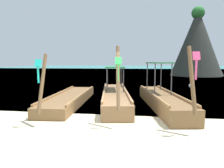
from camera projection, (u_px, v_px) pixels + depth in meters
ground at (100, 123)px, 7.05m from camera, size 120.00×120.00×0.00m
sea_water at (136, 69)px, 67.17m from camera, size 120.00×120.00×0.00m
longtail_boat_turquoise_ribbon at (70, 99)px, 10.37m from camera, size 1.87×7.11×2.45m
longtail_boat_green_ribbon at (115, 96)px, 10.41m from camera, size 2.25×7.51×2.71m
longtail_boat_pink_ribbon at (162, 99)px, 9.47m from camera, size 2.08×6.91×2.65m
karst_rock at (198, 43)px, 31.31m from camera, size 8.40×7.83×10.75m
mooring_buoy_near at (191, 86)px, 16.36m from camera, size 0.38×0.38×0.38m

